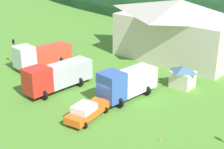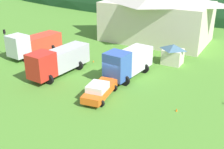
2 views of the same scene
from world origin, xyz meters
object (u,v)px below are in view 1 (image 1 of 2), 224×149
(box_truck_blue, at_px, (126,83))
(traffic_light_west, at_px, (14,49))
(traffic_cone_near_pickup, at_px, (98,79))
(tow_truck_silver, at_px, (41,55))
(play_shed_cream, at_px, (183,76))
(crane_truck_red, at_px, (57,75))
(service_pickup_orange, at_px, (87,111))
(depot_building, at_px, (179,28))
(traffic_cone_mid_row, at_px, (160,141))

(box_truck_blue, xyz_separation_m, traffic_light_west, (-17.68, -1.48, 0.43))
(traffic_light_west, bearing_deg, traffic_cone_near_pickup, 16.91)
(traffic_light_west, relative_size, traffic_cone_near_pickup, 7.35)
(tow_truck_silver, height_order, box_truck_blue, box_truck_blue)
(play_shed_cream, relative_size, traffic_light_west, 0.71)
(tow_truck_silver, bearing_deg, traffic_cone_near_pickup, 108.23)
(box_truck_blue, bearing_deg, crane_truck_red, -59.66)
(service_pickup_orange, xyz_separation_m, traffic_cone_near_pickup, (-5.89, 7.96, -0.83))
(play_shed_cream, bearing_deg, service_pickup_orange, -104.39)
(crane_truck_red, bearing_deg, depot_building, 171.16)
(tow_truck_silver, relative_size, crane_truck_red, 0.96)
(play_shed_cream, height_order, traffic_cone_mid_row, play_shed_cream)
(depot_building, height_order, service_pickup_orange, depot_building)
(play_shed_cream, height_order, service_pickup_orange, play_shed_cream)
(traffic_cone_near_pickup, bearing_deg, play_shed_cream, 25.99)
(crane_truck_red, bearing_deg, box_truck_blue, 119.24)
(service_pickup_orange, height_order, traffic_light_west, traffic_light_west)
(depot_building, height_order, box_truck_blue, depot_building)
(play_shed_cream, height_order, traffic_light_west, traffic_light_west)
(play_shed_cream, xyz_separation_m, traffic_cone_mid_row, (4.14, -11.22, -1.33))
(box_truck_blue, relative_size, service_pickup_orange, 1.37)
(depot_building, bearing_deg, play_shed_cream, -57.29)
(play_shed_cream, height_order, crane_truck_red, crane_truck_red)
(depot_building, bearing_deg, tow_truck_silver, -127.80)
(tow_truck_silver, relative_size, traffic_light_west, 2.21)
(play_shed_cream, bearing_deg, traffic_light_west, -158.99)
(traffic_cone_mid_row, bearing_deg, depot_building, 116.15)
(box_truck_blue, relative_size, traffic_cone_near_pickup, 14.71)
(play_shed_cream, xyz_separation_m, traffic_cone_near_pickup, (-9.07, -4.42, -1.33))
(tow_truck_silver, height_order, crane_truck_red, tow_truck_silver)
(service_pickup_orange, height_order, traffic_cone_near_pickup, service_pickup_orange)
(traffic_cone_near_pickup, relative_size, traffic_cone_mid_row, 0.78)
(tow_truck_silver, height_order, traffic_light_west, traffic_light_west)
(traffic_cone_near_pickup, bearing_deg, depot_building, 76.45)
(traffic_cone_near_pickup, height_order, traffic_cone_mid_row, traffic_cone_mid_row)
(box_truck_blue, height_order, service_pickup_orange, box_truck_blue)
(depot_building, height_order, traffic_cone_near_pickup, depot_building)
(traffic_light_west, distance_m, traffic_cone_mid_row, 25.25)
(play_shed_cream, bearing_deg, tow_truck_silver, -160.69)
(traffic_light_west, relative_size, traffic_cone_mid_row, 5.76)
(tow_truck_silver, relative_size, traffic_cone_mid_row, 12.71)
(crane_truck_red, height_order, traffic_light_west, traffic_light_west)
(depot_building, height_order, play_shed_cream, depot_building)
(box_truck_blue, xyz_separation_m, traffic_cone_mid_row, (7.26, -4.71, -1.81))
(play_shed_cream, relative_size, service_pickup_orange, 0.49)
(depot_building, relative_size, traffic_light_west, 4.79)
(box_truck_blue, distance_m, traffic_cone_mid_row, 8.84)
(service_pickup_orange, relative_size, traffic_cone_mid_row, 8.40)
(depot_building, bearing_deg, service_pickup_orange, -82.97)
(depot_building, xyz_separation_m, traffic_cone_near_pickup, (-3.25, -13.48, -4.24))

